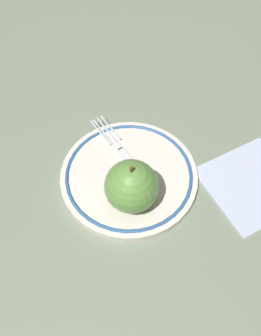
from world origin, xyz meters
TOP-DOWN VIEW (x-y plane):
  - ground_plane at (0.00, 0.00)m, footprint 2.00×2.00m
  - plate at (-0.00, -0.00)m, footprint 0.23×0.23m
  - apple_red_whole at (-0.04, 0.02)m, footprint 0.08×0.08m
  - fork at (0.03, -0.01)m, footprint 0.18×0.03m
  - napkin_folded at (-0.11, -0.17)m, footprint 0.15×0.15m

SIDE VIEW (x-z plane):
  - ground_plane at x=0.00m, z-range 0.00..0.00m
  - napkin_folded at x=-0.11m, z-range 0.00..0.01m
  - plate at x=0.00m, z-range 0.00..0.02m
  - fork at x=0.03m, z-range 0.02..0.02m
  - apple_red_whole at x=-0.04m, z-range 0.01..0.10m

